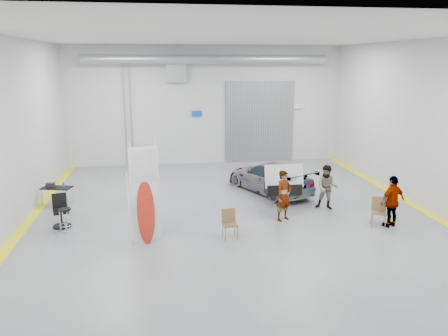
{
  "coord_description": "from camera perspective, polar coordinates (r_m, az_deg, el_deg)",
  "views": [
    {
      "loc": [
        -2.42,
        -14.29,
        5.26
      ],
      "look_at": [
        -0.18,
        0.71,
        1.5
      ],
      "focal_mm": 35.0,
      "sensor_mm": 36.0,
      "label": 1
    }
  ],
  "objects": [
    {
      "name": "ground",
      "position": [
        15.42,
        1.05,
        -6.03
      ],
      "size": [
        16.0,
        16.0,
        0.0
      ],
      "primitive_type": "plane",
      "color": "slate",
      "rests_on": "ground"
    },
    {
      "name": "room_shell",
      "position": [
        16.76,
        0.65,
        9.88
      ],
      "size": [
        14.02,
        16.18,
        6.01
      ],
      "color": "silver",
      "rests_on": "ground"
    },
    {
      "name": "sedan_car",
      "position": [
        17.92,
        5.98,
        -1.2
      ],
      "size": [
        3.29,
        4.54,
        1.22
      ],
      "primitive_type": "imported",
      "rotation": [
        0.0,
        0.0,
        3.56
      ],
      "color": "white",
      "rests_on": "ground"
    },
    {
      "name": "person_a",
      "position": [
        14.73,
        7.82,
        -3.59
      ],
      "size": [
        0.75,
        0.66,
        1.72
      ],
      "primitive_type": "imported",
      "rotation": [
        0.0,
        0.0,
        0.51
      ],
      "color": "#8E6C4D",
      "rests_on": "ground"
    },
    {
      "name": "person_b",
      "position": [
        16.13,
        13.32,
        -2.47
      ],
      "size": [
        0.98,
        0.89,
        1.63
      ],
      "primitive_type": "imported",
      "rotation": [
        0.0,
        0.0,
        -0.44
      ],
      "color": "#496286",
      "rests_on": "ground"
    },
    {
      "name": "person_c",
      "position": [
        15.04,
        21.13,
        -4.1
      ],
      "size": [
        1.07,
        0.7,
        1.7
      ],
      "primitive_type": "imported",
      "rotation": [
        0.0,
        0.0,
        3.47
      ],
      "color": "#A94F38",
      "rests_on": "ground"
    },
    {
      "name": "surfboard_display",
      "position": [
        12.86,
        -10.47,
        -4.52
      ],
      "size": [
        0.86,
        0.36,
        3.07
      ],
      "rotation": [
        0.0,
        0.0,
        0.21
      ],
      "color": "white",
      "rests_on": "ground"
    },
    {
      "name": "folding_chair_near",
      "position": [
        13.29,
        0.77,
        -8.09
      ],
      "size": [
        0.45,
        0.47,
        0.9
      ],
      "rotation": [
        0.0,
        0.0,
        0.06
      ],
      "color": "brown",
      "rests_on": "ground"
    },
    {
      "name": "folding_chair_far",
      "position": [
        15.04,
        19.5,
        -6.18
      ],
      "size": [
        0.59,
        0.63,
        0.96
      ],
      "rotation": [
        0.0,
        0.0,
        -0.4
      ],
      "color": "brown",
      "rests_on": "ground"
    },
    {
      "name": "shop_stool",
      "position": [
        14.59,
        -19.98,
        -6.47
      ],
      "size": [
        0.4,
        0.4,
        0.78
      ],
      "rotation": [
        0.0,
        0.0,
        -0.17
      ],
      "color": "black",
      "rests_on": "ground"
    },
    {
      "name": "work_table",
      "position": [
        17.34,
        -21.19,
        -2.36
      ],
      "size": [
        1.19,
        0.82,
        0.88
      ],
      "rotation": [
        0.0,
        0.0,
        -0.28
      ],
      "color": "#93959B",
      "rests_on": "ground"
    },
    {
      "name": "office_chair",
      "position": [
        15.12,
        -20.48,
        -5.47
      ],
      "size": [
        0.58,
        0.6,
        1.06
      ],
      "rotation": [
        0.0,
        0.0,
        0.28
      ],
      "color": "black",
      "rests_on": "ground"
    },
    {
      "name": "trunk_lid",
      "position": [
        16.03,
        7.67,
        -0.73
      ],
      "size": [
        1.42,
        0.86,
        0.04
      ],
      "primitive_type": "cube",
      "color": "silver",
      "rests_on": "sedan_car"
    }
  ]
}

